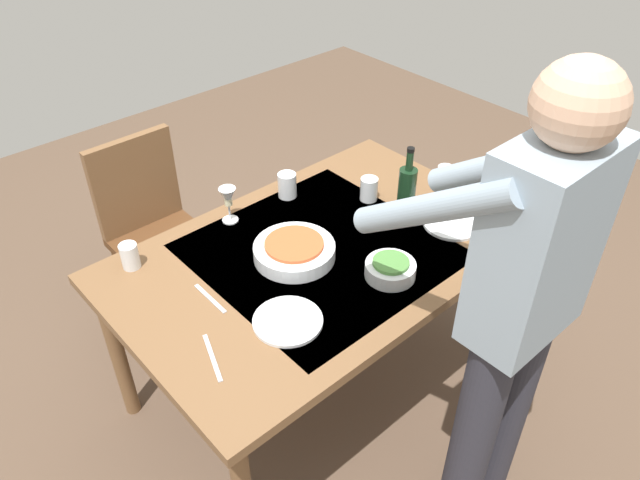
# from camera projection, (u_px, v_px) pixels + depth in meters

# --- Properties ---
(ground_plane) EXTENTS (6.00, 6.00, 0.00)m
(ground_plane) POSITION_uv_depth(u_px,v_px,m) (320.00, 381.00, 2.73)
(ground_plane) COLOR brown
(dining_table) EXTENTS (1.53, 0.99, 0.75)m
(dining_table) POSITION_uv_depth(u_px,v_px,m) (320.00, 265.00, 2.32)
(dining_table) COLOR brown
(dining_table) RESTS_ON ground_plane
(chair_near) EXTENTS (0.40, 0.40, 0.91)m
(chair_near) POSITION_uv_depth(u_px,v_px,m) (152.00, 222.00, 2.79)
(chair_near) COLOR #523019
(chair_near) RESTS_ON ground_plane
(person_server) EXTENTS (0.42, 0.61, 1.69)m
(person_server) POSITION_uv_depth(u_px,v_px,m) (517.00, 302.00, 1.74)
(person_server) COLOR #2D2D38
(person_server) RESTS_ON ground_plane
(wine_bottle) EXTENTS (0.07, 0.07, 0.30)m
(wine_bottle) POSITION_uv_depth(u_px,v_px,m) (407.00, 190.00, 2.41)
(wine_bottle) COLOR black
(wine_bottle) RESTS_ON dining_table
(wine_glass_left) EXTENTS (0.07, 0.07, 0.15)m
(wine_glass_left) POSITION_uv_depth(u_px,v_px,m) (228.00, 199.00, 2.37)
(wine_glass_left) COLOR white
(wine_glass_left) RESTS_ON dining_table
(wine_glass_right) EXTENTS (0.07, 0.07, 0.15)m
(wine_glass_right) POSITION_uv_depth(u_px,v_px,m) (445.00, 177.00, 2.49)
(wine_glass_right) COLOR white
(wine_glass_right) RESTS_ON dining_table
(water_cup_near_left) EXTENTS (0.07, 0.07, 0.10)m
(water_cup_near_left) POSITION_uv_depth(u_px,v_px,m) (369.00, 189.00, 2.52)
(water_cup_near_left) COLOR silver
(water_cup_near_left) RESTS_ON dining_table
(water_cup_near_right) EXTENTS (0.07, 0.07, 0.10)m
(water_cup_near_right) POSITION_uv_depth(u_px,v_px,m) (130.00, 256.00, 2.17)
(water_cup_near_right) COLOR silver
(water_cup_near_right) RESTS_ON dining_table
(water_cup_far_left) EXTENTS (0.08, 0.08, 0.11)m
(water_cup_far_left) POSITION_uv_depth(u_px,v_px,m) (287.00, 185.00, 2.54)
(water_cup_far_left) COLOR silver
(water_cup_far_left) RESTS_ON dining_table
(serving_bowl_pasta) EXTENTS (0.30, 0.30, 0.07)m
(serving_bowl_pasta) POSITION_uv_depth(u_px,v_px,m) (294.00, 250.00, 2.22)
(serving_bowl_pasta) COLOR silver
(serving_bowl_pasta) RESTS_ON dining_table
(side_bowl_salad) EXTENTS (0.18, 0.18, 0.07)m
(side_bowl_salad) POSITION_uv_depth(u_px,v_px,m) (390.00, 269.00, 2.14)
(side_bowl_salad) COLOR silver
(side_bowl_salad) RESTS_ON dining_table
(dinner_plate_near) EXTENTS (0.23, 0.23, 0.01)m
(dinner_plate_near) POSITION_uv_depth(u_px,v_px,m) (452.00, 223.00, 2.41)
(dinner_plate_near) COLOR silver
(dinner_plate_near) RESTS_ON dining_table
(dinner_plate_far) EXTENTS (0.23, 0.23, 0.01)m
(dinner_plate_far) POSITION_uv_depth(u_px,v_px,m) (288.00, 321.00, 1.97)
(dinner_plate_far) COLOR silver
(dinner_plate_far) RESTS_ON dining_table
(table_knife) EXTENTS (0.08, 0.19, 0.00)m
(table_knife) POSITION_uv_depth(u_px,v_px,m) (212.00, 358.00, 1.86)
(table_knife) COLOR silver
(table_knife) RESTS_ON dining_table
(table_fork) EXTENTS (0.02, 0.18, 0.00)m
(table_fork) POSITION_uv_depth(u_px,v_px,m) (210.00, 298.00, 2.06)
(table_fork) COLOR silver
(table_fork) RESTS_ON dining_table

